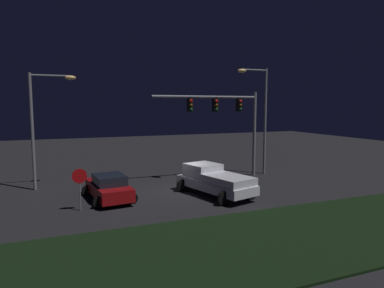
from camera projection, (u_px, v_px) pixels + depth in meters
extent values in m
plane|color=black|center=(182.00, 191.00, 22.13)|extent=(80.00, 80.00, 0.00)
cube|color=black|center=(261.00, 241.00, 13.78)|extent=(25.08, 6.94, 0.10)
cube|color=silver|center=(215.00, 185.00, 20.94)|extent=(3.34, 5.74, 0.55)
cube|color=silver|center=(203.00, 170.00, 21.81)|extent=(2.27, 2.32, 0.85)
cube|color=black|center=(203.00, 168.00, 21.79)|extent=(2.10, 1.93, 0.51)
cube|color=silver|center=(227.00, 180.00, 20.03)|extent=(2.64, 3.42, 0.45)
cylinder|color=black|center=(183.00, 185.00, 21.90)|extent=(0.80, 0.22, 0.80)
cylinder|color=black|center=(208.00, 181.00, 23.13)|extent=(0.80, 0.22, 0.80)
cylinder|color=black|center=(224.00, 199.00, 18.82)|extent=(0.80, 0.22, 0.80)
cylinder|color=black|center=(250.00, 193.00, 20.05)|extent=(0.80, 0.22, 0.80)
cube|color=maroon|center=(109.00, 189.00, 20.02)|extent=(2.27, 4.57, 0.70)
cube|color=black|center=(109.00, 180.00, 19.73)|extent=(1.81, 2.16, 0.55)
cylinder|color=black|center=(87.00, 190.00, 20.93)|extent=(0.64, 0.22, 0.64)
cylinder|color=black|center=(117.00, 187.00, 21.80)|extent=(0.64, 0.22, 0.64)
cylinder|color=black|center=(99.00, 203.00, 18.31)|extent=(0.64, 0.22, 0.64)
cylinder|color=black|center=(132.00, 198.00, 19.18)|extent=(0.64, 0.22, 0.64)
cylinder|color=slate|center=(254.00, 134.00, 26.74)|extent=(0.24, 0.24, 6.50)
cylinder|color=slate|center=(207.00, 97.00, 24.89)|extent=(8.20, 0.18, 0.18)
cube|color=black|center=(239.00, 105.00, 25.96)|extent=(0.32, 0.44, 0.95)
sphere|color=red|center=(241.00, 101.00, 25.72)|extent=(0.22, 0.22, 0.22)
sphere|color=#59380A|center=(241.00, 105.00, 25.75)|extent=(0.22, 0.22, 0.22)
sphere|color=#0C4719|center=(240.00, 109.00, 25.79)|extent=(0.22, 0.22, 0.22)
cube|color=black|center=(215.00, 105.00, 25.22)|extent=(0.32, 0.44, 0.95)
sphere|color=red|center=(217.00, 101.00, 24.98)|extent=(0.22, 0.22, 0.22)
sphere|color=#59380A|center=(217.00, 105.00, 25.01)|extent=(0.22, 0.22, 0.22)
sphere|color=#0C4719|center=(217.00, 109.00, 25.04)|extent=(0.22, 0.22, 0.22)
cube|color=black|center=(190.00, 105.00, 24.48)|extent=(0.32, 0.44, 0.95)
sphere|color=red|center=(191.00, 101.00, 24.23)|extent=(0.22, 0.22, 0.22)
sphere|color=#59380A|center=(191.00, 105.00, 24.26)|extent=(0.22, 0.22, 0.22)
sphere|color=#0C4719|center=(191.00, 109.00, 24.30)|extent=(0.22, 0.22, 0.22)
cylinder|color=slate|center=(32.00, 132.00, 21.96)|extent=(0.20, 0.20, 7.53)
cylinder|color=slate|center=(50.00, 76.00, 22.01)|extent=(2.43, 0.12, 0.12)
ellipsoid|color=#F9CC72|center=(70.00, 78.00, 22.47)|extent=(0.70, 0.44, 0.30)
cylinder|color=slate|center=(265.00, 122.00, 27.31)|extent=(0.20, 0.20, 8.35)
cylinder|color=slate|center=(254.00, 70.00, 26.45)|extent=(2.18, 0.12, 0.12)
ellipsoid|color=#F9CC72|center=(242.00, 71.00, 26.06)|extent=(0.70, 0.44, 0.30)
cylinder|color=slate|center=(80.00, 190.00, 17.83)|extent=(0.07, 0.07, 2.20)
cylinder|color=#B20C0F|center=(79.00, 176.00, 17.72)|extent=(0.76, 0.03, 0.76)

